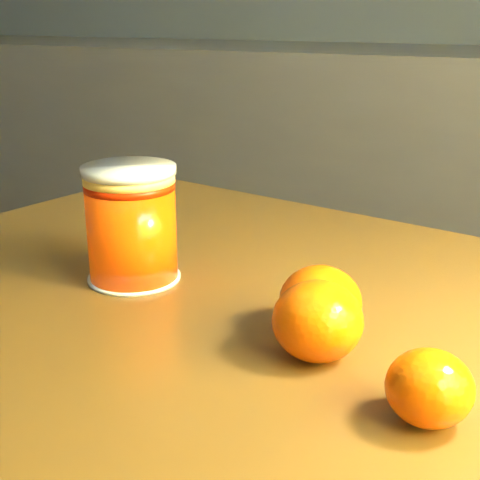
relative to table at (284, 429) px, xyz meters
The scene contains 6 objects.
kitchen_counter 1.49m from the table, 123.21° to the left, with size 3.15×0.60×0.90m, color #424347.
table is the anchor object (origin of this frame).
juice_glass 0.24m from the table, 169.12° to the left, with size 0.09×0.09×0.11m.
orange_front 0.13m from the table, 16.42° to the left, with size 0.07×0.07×0.06m, color #FF5D05.
orange_back 0.19m from the table, 29.00° to the right, with size 0.06×0.06×0.05m, color #FF5D05.
orange_extra 0.13m from the table, 36.34° to the right, with size 0.07×0.07×0.06m, color #FF5D05.
Camera 1 is at (1.01, -0.24, 0.98)m, focal length 50.00 mm.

